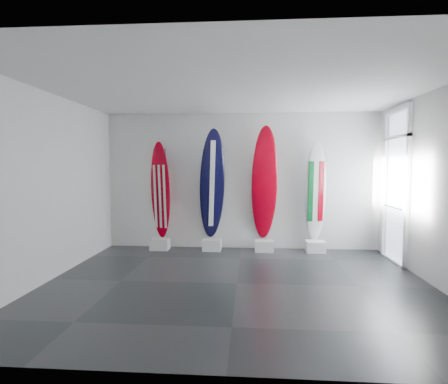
# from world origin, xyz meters

# --- Properties ---
(floor) EXTENTS (6.00, 6.00, 0.00)m
(floor) POSITION_xyz_m (0.00, 0.00, 0.00)
(floor) COLOR black
(floor) RESTS_ON ground
(ceiling) EXTENTS (6.00, 6.00, 0.00)m
(ceiling) POSITION_xyz_m (0.00, 0.00, 3.00)
(ceiling) COLOR white
(ceiling) RESTS_ON wall_back
(wall_back) EXTENTS (6.00, 0.00, 6.00)m
(wall_back) POSITION_xyz_m (0.00, 2.50, 1.50)
(wall_back) COLOR silver
(wall_back) RESTS_ON ground
(wall_front) EXTENTS (6.00, 0.00, 6.00)m
(wall_front) POSITION_xyz_m (0.00, -2.50, 1.50)
(wall_front) COLOR silver
(wall_front) RESTS_ON ground
(wall_left) EXTENTS (0.00, 5.00, 5.00)m
(wall_left) POSITION_xyz_m (-3.00, 0.00, 1.50)
(wall_left) COLOR silver
(wall_left) RESTS_ON ground
(wall_right) EXTENTS (0.00, 5.00, 5.00)m
(wall_right) POSITION_xyz_m (3.00, 0.00, 1.50)
(wall_right) COLOR silver
(wall_right) RESTS_ON ground
(display_block_usa) EXTENTS (0.40, 0.30, 0.24)m
(display_block_usa) POSITION_xyz_m (-1.78, 2.18, 0.12)
(display_block_usa) COLOR white
(display_block_usa) RESTS_ON floor
(surfboard_usa) EXTENTS (0.52, 0.33, 2.13)m
(surfboard_usa) POSITION_xyz_m (-1.78, 2.28, 1.31)
(surfboard_usa) COLOR #9E0011
(surfboard_usa) RESTS_ON display_block_usa
(display_block_navy) EXTENTS (0.40, 0.30, 0.24)m
(display_block_navy) POSITION_xyz_m (-0.63, 2.18, 0.12)
(display_block_navy) COLOR white
(display_block_navy) RESTS_ON floor
(surfboard_navy) EXTENTS (0.66, 0.61, 2.40)m
(surfboard_navy) POSITION_xyz_m (-0.63, 2.28, 1.43)
(surfboard_navy) COLOR black
(surfboard_navy) RESTS_ON display_block_navy
(display_block_swiss) EXTENTS (0.40, 0.30, 0.24)m
(display_block_swiss) POSITION_xyz_m (0.51, 2.18, 0.12)
(display_block_swiss) COLOR white
(display_block_swiss) RESTS_ON floor
(surfboard_swiss) EXTENTS (0.60, 0.49, 2.46)m
(surfboard_swiss) POSITION_xyz_m (0.51, 2.28, 1.46)
(surfboard_swiss) COLOR #9E0011
(surfboard_swiss) RESTS_ON display_block_swiss
(display_block_italy) EXTENTS (0.40, 0.30, 0.24)m
(display_block_italy) POSITION_xyz_m (1.59, 2.18, 0.12)
(display_block_italy) COLOR white
(display_block_italy) RESTS_ON floor
(surfboard_italy) EXTENTS (0.50, 0.25, 2.11)m
(surfboard_italy) POSITION_xyz_m (1.59, 2.28, 1.29)
(surfboard_italy) COLOR silver
(surfboard_italy) RESTS_ON display_block_italy
(wall_outlet) EXTENTS (0.09, 0.02, 0.13)m
(wall_outlet) POSITION_xyz_m (-2.45, 2.48, 0.35)
(wall_outlet) COLOR silver
(wall_outlet) RESTS_ON wall_back
(glass_door) EXTENTS (0.12, 1.16, 2.85)m
(glass_door) POSITION_xyz_m (2.97, 1.55, 1.43)
(glass_door) COLOR white
(glass_door) RESTS_ON floor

